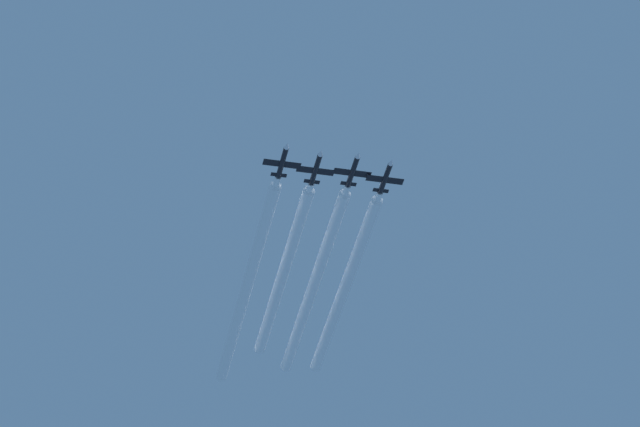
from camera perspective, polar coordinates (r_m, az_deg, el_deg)
name	(u,v)px	position (r m, az deg, el deg)	size (l,w,h in m)	color
jet_far_left	(386,177)	(372.48, 2.40, 1.33)	(9.01, 13.12, 3.15)	black
jet_inner_left	(353,170)	(370.92, 1.21, 1.58)	(9.01, 13.12, 3.15)	black
jet_center	(316,168)	(369.99, -0.15, 1.66)	(9.01, 13.12, 3.15)	black
jet_inner_right	(283,161)	(368.07, -1.37, 1.91)	(9.01, 13.12, 3.15)	black
smoke_trail_far_left	(345,286)	(408.71, 0.92, -2.66)	(3.00, 80.91, 3.00)	white
smoke_trail_inner_left	(314,284)	(408.41, -0.21, -2.56)	(3.00, 83.85, 3.00)	white
smoke_trail_center	(284,272)	(404.09, -1.34, -2.15)	(3.00, 75.00, 3.00)	white
smoke_trail_inner_right	(247,286)	(409.45, -2.67, -2.64)	(3.00, 92.86, 3.00)	white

